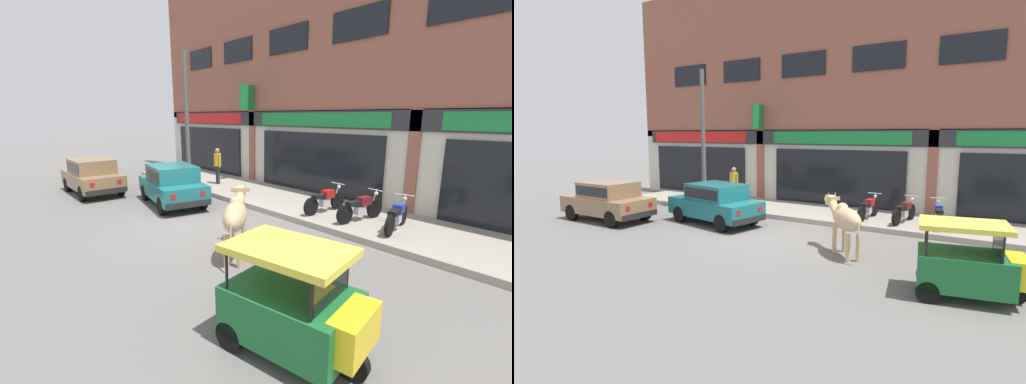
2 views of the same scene
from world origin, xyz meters
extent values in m
plane|color=#605E5B|center=(0.00, 0.00, 0.00)|extent=(90.00, 90.00, 0.00)
cube|color=gray|center=(0.00, 3.79, 0.09)|extent=(19.00, 3.19, 0.18)
cube|color=#8E5142|center=(0.00, 5.66, 6.68)|extent=(23.00, 0.55, 7.19)
cube|color=beige|center=(0.00, 5.66, 1.70)|extent=(23.00, 0.55, 3.40)
cube|color=#28282D|center=(0.00, 5.35, 3.05)|extent=(22.08, 0.08, 0.64)
cube|color=black|center=(-7.67, 5.34, 1.35)|extent=(5.83, 0.10, 2.40)
cube|color=red|center=(-7.67, 5.32, 3.05)|extent=(6.13, 0.05, 0.52)
cube|color=#8E5142|center=(-3.83, 5.37, 1.70)|extent=(0.36, 0.12, 3.40)
cube|color=black|center=(0.00, 5.34, 1.35)|extent=(5.83, 0.10, 2.40)
cube|color=#197A38|center=(0.00, 5.32, 3.05)|extent=(6.13, 0.05, 0.52)
cube|color=#8E5142|center=(3.83, 5.37, 1.70)|extent=(0.36, 0.12, 3.40)
cube|color=black|center=(-8.15, 5.36, 6.17)|extent=(2.09, 0.06, 1.00)
cube|color=black|center=(-4.89, 5.36, 6.17)|extent=(2.09, 0.06, 1.00)
cube|color=black|center=(-1.63, 5.36, 6.17)|extent=(2.09, 0.06, 1.00)
cube|color=black|center=(1.63, 5.36, 6.17)|extent=(2.09, 0.06, 1.00)
cube|color=black|center=(4.89, 5.36, 6.17)|extent=(2.09, 0.06, 1.00)
cube|color=#197A38|center=(-3.70, 4.94, 4.00)|extent=(0.08, 0.80, 1.10)
ellipsoid|color=tan|center=(2.81, -0.78, 1.02)|extent=(1.36, 1.36, 0.60)
sphere|color=tan|center=(2.62, -0.59, 1.25)|extent=(0.32, 0.32, 0.32)
cylinder|color=tan|center=(2.41, -0.58, 0.36)|extent=(0.12, 0.12, 0.72)
cylinder|color=tan|center=(2.61, -0.38, 0.36)|extent=(0.12, 0.12, 0.72)
cylinder|color=tan|center=(3.02, -1.19, 0.36)|extent=(0.12, 0.12, 0.72)
cylinder|color=tan|center=(3.22, -0.99, 0.36)|extent=(0.12, 0.12, 0.72)
cylinder|color=tan|center=(2.24, -0.20, 1.17)|extent=(0.50, 0.50, 0.43)
cube|color=tan|center=(2.05, -0.02, 1.34)|extent=(0.41, 0.41, 0.26)
cube|color=#957A57|center=(1.92, 0.11, 1.30)|extent=(0.21, 0.21, 0.14)
cone|color=beige|center=(2.01, -0.12, 1.52)|extent=(0.12, 0.12, 0.19)
cone|color=beige|center=(2.15, 0.02, 1.52)|extent=(0.12, 0.12, 0.19)
cube|color=tan|center=(1.99, -0.19, 1.40)|extent=(0.13, 0.13, 0.10)
cube|color=tan|center=(2.22, 0.04, 1.40)|extent=(0.13, 0.13, 0.10)
cylinder|color=tan|center=(3.34, -1.31, 0.80)|extent=(0.14, 0.14, 0.60)
cylinder|color=black|center=(-3.90, -0.01, 0.30)|extent=(0.62, 0.28, 0.60)
cylinder|color=black|center=(-3.64, 1.41, 0.30)|extent=(0.62, 0.28, 0.60)
cylinder|color=black|center=(-1.64, -0.42, 0.30)|extent=(0.62, 0.28, 0.60)
cylinder|color=black|center=(-1.38, 1.00, 0.30)|extent=(0.62, 0.28, 0.60)
cube|color=#196066|center=(-2.64, 0.50, 0.60)|extent=(3.73, 2.20, 0.60)
cube|color=#196066|center=(-2.54, 0.48, 1.18)|extent=(2.13, 1.76, 0.56)
cube|color=black|center=(-2.54, 0.48, 1.18)|extent=(1.98, 1.75, 0.35)
cube|color=black|center=(-4.34, 0.81, 0.38)|extent=(0.39, 1.52, 0.20)
cube|color=black|center=(-0.94, 0.18, 0.38)|extent=(0.39, 1.52, 0.20)
sphere|color=silver|center=(-4.46, 0.34, 0.68)|extent=(0.14, 0.14, 0.14)
sphere|color=silver|center=(-4.29, 1.28, 0.68)|extent=(0.14, 0.14, 0.14)
cube|color=red|center=(-1.00, -0.31, 0.70)|extent=(0.06, 0.16, 0.14)
cube|color=red|center=(-0.83, 0.67, 0.70)|extent=(0.06, 0.16, 0.14)
cylinder|color=black|center=(-7.58, -1.89, 0.30)|extent=(0.60, 0.18, 0.60)
cylinder|color=black|center=(-7.58, -0.45, 0.30)|extent=(0.60, 0.18, 0.60)
cylinder|color=black|center=(-5.28, -1.90, 0.30)|extent=(0.60, 0.18, 0.60)
cylinder|color=black|center=(-5.28, -0.46, 0.30)|extent=(0.60, 0.18, 0.60)
cube|color=#846647|center=(-6.43, -1.18, 0.60)|extent=(3.50, 1.61, 0.60)
cube|color=#846647|center=(-6.33, -1.18, 1.18)|extent=(1.90, 1.44, 0.56)
cube|color=black|center=(-6.33, -1.18, 1.18)|extent=(1.75, 1.46, 0.35)
cube|color=black|center=(-8.16, -1.17, 0.38)|extent=(0.12, 1.52, 0.20)
cube|color=black|center=(-4.70, -1.18, 0.38)|extent=(0.12, 1.52, 0.20)
sphere|color=silver|center=(-8.19, -1.65, 0.68)|extent=(0.14, 0.14, 0.14)
sphere|color=silver|center=(-8.19, -0.69, 0.68)|extent=(0.14, 0.14, 0.14)
cube|color=red|center=(-4.67, -1.67, 0.70)|extent=(0.03, 0.16, 0.14)
cube|color=red|center=(-4.67, -0.68, 0.70)|extent=(0.03, 0.16, 0.14)
cylinder|color=black|center=(6.63, -1.92, 0.22)|extent=(0.45, 0.20, 0.44)
cylinder|color=black|center=(5.01, -1.71, 0.22)|extent=(0.45, 0.20, 0.44)
cylinder|color=black|center=(5.21, -2.73, 0.22)|extent=(0.45, 0.20, 0.44)
cube|color=#19602D|center=(5.74, -2.09, 0.57)|extent=(1.90, 1.46, 0.70)
cube|color=yellow|center=(6.63, -1.92, 0.67)|extent=(0.52, 0.92, 0.52)
cylinder|color=black|center=(6.21, -1.50, 1.19)|extent=(0.04, 0.04, 0.55)
cylinder|color=black|center=(6.40, -2.47, 1.19)|extent=(0.04, 0.04, 0.55)
cylinder|color=black|center=(4.95, -1.74, 1.19)|extent=(0.04, 0.04, 0.55)
cylinder|color=black|center=(5.14, -2.71, 1.19)|extent=(0.04, 0.04, 0.55)
cube|color=#DBCC42|center=(5.70, -2.10, 1.47)|extent=(1.80, 1.39, 0.10)
cube|color=black|center=(6.31, -1.98, 1.19)|extent=(0.21, 0.92, 0.50)
cylinder|color=black|center=(2.11, 3.99, 0.46)|extent=(0.13, 0.56, 0.56)
cylinder|color=black|center=(2.04, 2.74, 0.46)|extent=(0.13, 0.56, 0.56)
cube|color=#B2B5BA|center=(2.07, 3.35, 0.50)|extent=(0.22, 0.33, 0.24)
cube|color=red|center=(2.08, 3.51, 0.76)|extent=(0.26, 0.41, 0.24)
cube|color=black|center=(2.06, 3.11, 0.74)|extent=(0.25, 0.53, 0.12)
cylinder|color=#B2B5BA|center=(2.11, 3.93, 0.76)|extent=(0.06, 0.27, 0.59)
cylinder|color=#B2B5BA|center=(2.11, 3.97, 1.04)|extent=(0.52, 0.06, 0.03)
sphere|color=silver|center=(2.11, 4.03, 0.92)|extent=(0.12, 0.12, 0.12)
cylinder|color=#B2B5BA|center=(1.94, 3.00, 0.42)|extent=(0.09, 0.48, 0.06)
cylinder|color=black|center=(3.42, 4.03, 0.46)|extent=(0.19, 0.57, 0.56)
cylinder|color=black|center=(3.22, 2.80, 0.46)|extent=(0.19, 0.57, 0.56)
cube|color=#B2B5BA|center=(3.32, 3.39, 0.50)|extent=(0.25, 0.35, 0.24)
cube|color=maroon|center=(3.35, 3.55, 0.76)|extent=(0.30, 0.43, 0.24)
cube|color=black|center=(3.28, 3.16, 0.74)|extent=(0.30, 0.55, 0.12)
cylinder|color=#B2B5BA|center=(3.41, 3.97, 0.76)|extent=(0.08, 0.27, 0.59)
cylinder|color=#B2B5BA|center=(3.42, 4.01, 1.04)|extent=(0.52, 0.12, 0.03)
sphere|color=silver|center=(3.43, 4.07, 0.92)|extent=(0.12, 0.12, 0.12)
cylinder|color=#B2B5BA|center=(3.15, 3.06, 0.42)|extent=(0.14, 0.48, 0.06)
cylinder|color=black|center=(4.31, 4.04, 0.46)|extent=(0.21, 0.57, 0.56)
cylinder|color=black|center=(4.56, 2.82, 0.46)|extent=(0.21, 0.57, 0.56)
cube|color=#B2B5BA|center=(4.44, 3.41, 0.50)|extent=(0.26, 0.35, 0.24)
cube|color=navy|center=(4.40, 3.57, 0.76)|extent=(0.32, 0.44, 0.24)
cube|color=black|center=(4.49, 3.18, 0.74)|extent=(0.32, 0.55, 0.12)
cylinder|color=#B2B5BA|center=(4.32, 3.98, 0.76)|extent=(0.09, 0.27, 0.59)
cylinder|color=#B2B5BA|center=(4.31, 4.02, 1.04)|extent=(0.52, 0.14, 0.03)
sphere|color=silver|center=(4.30, 4.08, 0.92)|extent=(0.12, 0.12, 0.12)
cylinder|color=#B2B5BA|center=(4.40, 3.04, 0.42)|extent=(0.16, 0.48, 0.06)
cylinder|color=#2D2D33|center=(-4.09, 3.48, 0.59)|extent=(0.11, 0.11, 0.82)
cylinder|color=#2D2D33|center=(-3.91, 3.45, 0.59)|extent=(0.11, 0.11, 0.82)
cylinder|color=gold|center=(-4.00, 3.46, 1.28)|extent=(0.32, 0.32, 0.56)
cylinder|color=gold|center=(-4.21, 3.50, 1.25)|extent=(0.08, 0.08, 0.56)
cylinder|color=gold|center=(-3.79, 3.43, 1.25)|extent=(0.08, 0.08, 0.56)
sphere|color=tan|center=(-4.00, 3.46, 1.68)|extent=(0.20, 0.20, 0.20)
cylinder|color=#595651|center=(-4.87, 2.50, 3.02)|extent=(0.18, 0.18, 5.69)
camera|label=1|loc=(8.60, -5.20, 3.20)|focal=24.00mm
camera|label=2|loc=(6.44, -10.52, 3.23)|focal=28.00mm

